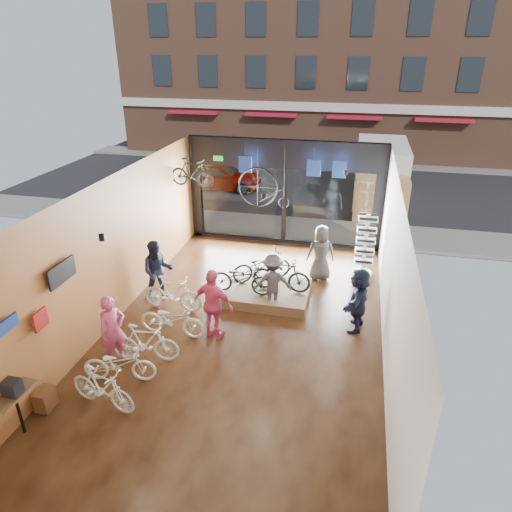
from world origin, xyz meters
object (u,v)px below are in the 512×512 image
(display_bike_left, at_px, (242,278))
(sunglasses_rack, at_px, (365,246))
(floor_bike_4, at_px, (172,319))
(penny_farthing, at_px, (266,189))
(floor_bike_1, at_px, (102,388))
(display_platform, at_px, (267,293))
(customer_0, at_px, (113,330))
(floor_bike_2, at_px, (120,364))
(floor_bike_3, at_px, (145,343))
(display_bike_right, at_px, (262,266))
(customer_4, at_px, (321,253))
(display_bike_mid, at_px, (281,275))
(customer_5, at_px, (358,299))
(customer_2, at_px, (214,305))
(box_truck, at_px, (381,178))
(customer_1, at_px, (158,271))
(street_car, at_px, (219,175))
(hung_bike, at_px, (192,173))
(floor_bike_5, at_px, (173,294))

(display_bike_left, xyz_separation_m, sunglasses_rack, (3.36, 2.48, 0.27))
(floor_bike_4, xyz_separation_m, penny_farthing, (1.39, 4.92, 2.05))
(floor_bike_1, xyz_separation_m, floor_bike_4, (0.40, 2.70, -0.02))
(display_platform, relative_size, customer_0, 1.40)
(floor_bike_2, bearing_deg, floor_bike_3, -29.15)
(display_bike_right, relative_size, customer_4, 1.01)
(display_bike_mid, distance_m, customer_5, 2.39)
(display_bike_right, xyz_separation_m, customer_2, (-0.63, -2.71, 0.17))
(floor_bike_4, bearing_deg, floor_bike_2, 167.39)
(penny_farthing, bearing_deg, box_truck, 59.88)
(display_bike_left, distance_m, customer_4, 2.81)
(display_bike_left, height_order, customer_0, customer_0)
(box_truck, distance_m, customer_1, 11.83)
(street_car, bearing_deg, box_truck, -97.26)
(floor_bike_1, bearing_deg, customer_4, -17.88)
(floor_bike_2, height_order, hung_bike, hung_bike)
(floor_bike_3, xyz_separation_m, display_bike_mid, (2.60, 3.45, 0.32))
(display_platform, bearing_deg, floor_bike_3, -122.53)
(customer_2, height_order, sunglasses_rack, sunglasses_rack)
(customer_4, relative_size, penny_farthing, 1.09)
(customer_5, bearing_deg, customer_1, -83.87)
(floor_bike_4, height_order, customer_0, customer_0)
(display_bike_mid, bearing_deg, floor_bike_5, 115.19)
(floor_bike_1, distance_m, display_bike_left, 4.99)
(floor_bike_1, relative_size, penny_farthing, 0.96)
(box_truck, distance_m, floor_bike_5, 11.95)
(floor_bike_4, height_order, display_bike_left, display_bike_left)
(floor_bike_1, height_order, display_bike_right, display_bike_right)
(floor_bike_4, bearing_deg, customer_4, -39.37)
(floor_bike_4, bearing_deg, customer_5, -72.45)
(floor_bike_3, bearing_deg, display_bike_right, -34.02)
(street_car, relative_size, customer_2, 2.26)
(penny_farthing, bearing_deg, floor_bike_1, -103.19)
(sunglasses_rack, distance_m, hung_bike, 6.06)
(display_platform, relative_size, customer_2, 1.27)
(customer_2, relative_size, sunglasses_rack, 0.92)
(floor_bike_5, distance_m, customer_1, 0.87)
(customer_4, xyz_separation_m, penny_farthing, (-1.97, 1.01, 1.61))
(customer_2, xyz_separation_m, customer_5, (3.48, 1.18, -0.08))
(floor_bike_2, height_order, display_bike_right, display_bike_right)
(customer_4, bearing_deg, floor_bike_5, 24.24)
(customer_0, bearing_deg, street_car, 42.45)
(floor_bike_1, xyz_separation_m, customer_1, (-0.66, 4.31, 0.44))
(box_truck, height_order, hung_bike, hung_bike)
(floor_bike_3, height_order, display_bike_mid, display_bike_mid)
(box_truck, bearing_deg, floor_bike_5, -118.59)
(display_bike_mid, xyz_separation_m, customer_2, (-1.31, -2.20, 0.14))
(customer_0, bearing_deg, customer_5, -28.69)
(hung_bike, bearing_deg, display_bike_left, -129.10)
(floor_bike_5, xyz_separation_m, display_bike_right, (2.15, 1.73, 0.26))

